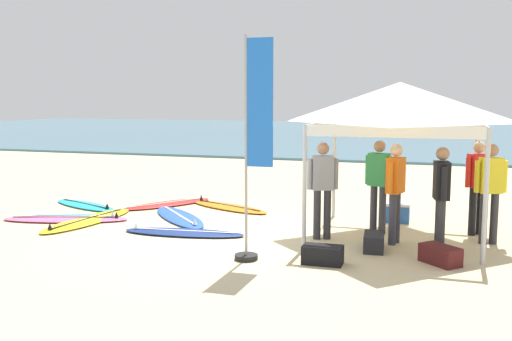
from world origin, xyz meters
The scene contains 22 objects.
ground_plane centered at (0.00, 0.00, 0.00)m, with size 80.00×80.00×0.00m, color beige.
sea centered at (0.00, 30.62, 0.05)m, with size 80.00×36.00×0.10m, color teal.
canopy_tent centered at (2.91, 0.86, 2.39)m, with size 2.86×2.86×2.75m.
surfboard_blue centered at (-1.46, 1.11, 0.04)m, with size 2.10×2.19×0.19m.
surfboard_pink centered at (-3.58, 0.23, 0.04)m, with size 2.64×1.39×0.19m.
surfboard_cyan centered at (-4.09, 1.64, 0.04)m, with size 2.19×1.38×0.19m.
surfboard_red centered at (-2.36, 2.38, 0.04)m, with size 1.76×2.22×0.19m.
surfboard_navy centered at (-0.80, -0.13, 0.04)m, with size 2.32×0.84×0.19m.
surfboard_orange centered at (-0.89, 2.46, 0.04)m, with size 2.29×1.48×0.19m.
surfboard_yellow centered at (-3.08, 0.24, 0.04)m, with size 0.95×2.61×0.19m.
surfboard_teal centered at (-3.51, 0.45, 0.04)m, with size 2.04×0.92×0.19m.
person_yellow centered at (4.44, 0.83, 0.99)m, with size 0.53×0.32×1.71m.
person_red centered at (4.28, 1.46, 0.99)m, with size 0.45×0.40×1.71m.
person_black centered at (3.65, -0.05, 0.99)m, with size 0.27×0.54×1.71m.
person_green centered at (2.57, 1.06, 0.99)m, with size 0.52×0.34×1.71m.
person_grey centered at (1.68, 0.30, 0.99)m, with size 0.52×0.34×1.71m.
person_orange centered at (2.91, 0.36, 0.99)m, with size 0.31×0.53×1.71m.
banner_flag centered at (0.94, -1.35, 1.57)m, with size 0.60×0.36×3.40m.
gear_bag_near_tent centered at (3.67, -0.69, 0.14)m, with size 0.60×0.32×0.28m, color #4C1919.
gear_bag_by_pole centered at (1.99, -1.22, 0.14)m, with size 0.60×0.32×0.28m, color black.
gear_bag_on_sand centered at (2.64, -0.20, 0.14)m, with size 0.60×0.32×0.28m, color #232328.
cooler_box centered at (2.84, 2.13, 0.20)m, with size 0.50×0.36×0.39m.
Camera 1 is at (3.58, -9.47, 2.47)m, focal length 40.20 mm.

